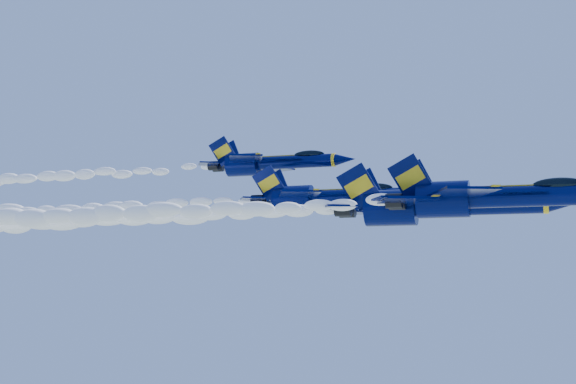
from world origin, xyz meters
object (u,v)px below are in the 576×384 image
(jet_lead, at_px, (493,196))
(jet_fourth, at_px, (272,162))
(jet_second, at_px, (439,205))
(jet_third, at_px, (328,197))

(jet_lead, bearing_deg, jet_fourth, 140.47)
(jet_lead, distance_m, jet_fourth, 32.10)
(jet_lead, relative_size, jet_second, 0.95)
(jet_second, xyz_separation_m, jet_third, (-12.10, 11.10, 2.15))
(jet_second, relative_size, jet_third, 1.08)
(jet_second, distance_m, jet_third, 16.56)
(jet_second, bearing_deg, jet_lead, -37.64)
(jet_lead, xyz_separation_m, jet_third, (-16.49, 14.48, 1.96))
(jet_lead, relative_size, jet_third, 1.02)
(jet_third, bearing_deg, jet_lead, -41.28)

